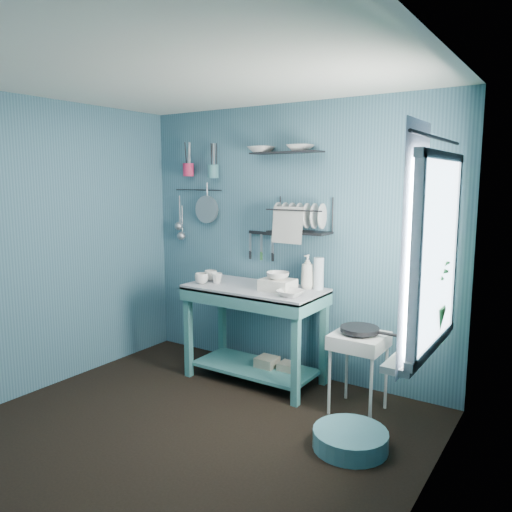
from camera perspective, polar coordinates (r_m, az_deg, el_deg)
The scene contains 35 objects.
floor at distance 3.84m, azimuth -8.08°, elevation -19.59°, with size 3.20×3.20×0.00m, color black.
ceiling at distance 3.46m, azimuth -9.02°, elevation 20.00°, with size 3.20×3.20×0.00m, color silver.
wall_back at distance 4.65m, azimuth 3.90°, elevation 1.67°, with size 3.20×3.20×0.00m, color #355C6D.
wall_left at distance 4.65m, azimuth -23.39°, elevation 0.98°, with size 3.00×3.00×0.00m, color #355C6D.
wall_right at distance 2.67m, azimuth 18.12°, elevation -4.01°, with size 3.00×3.00×0.00m, color #355C6D.
work_counter at distance 4.57m, azimuth -0.14°, elevation -8.90°, with size 1.23×0.62×0.87m, color #387774.
mug_left at distance 4.60m, azimuth -6.25°, elevation -2.58°, with size 0.12×0.12×0.10m, color beige.
mug_mid at distance 4.61m, azimuth -4.50°, elevation -2.54°, with size 0.10×0.10×0.09m, color beige.
mug_right at distance 4.73m, azimuth -5.20°, elevation -2.24°, with size 0.12×0.12×0.10m, color beige.
wash_tub at distance 4.30m, azimuth 2.49°, elevation -3.32°, with size 0.28×0.22×0.10m, color beige.
tub_bowl at distance 4.28m, azimuth 2.50°, elevation -2.26°, with size 0.20×0.20×0.06m, color beige.
soap_bottle at distance 4.39m, azimuth 5.89°, elevation -1.78°, with size 0.12×0.12×0.30m, color beige.
water_bottle at distance 4.36m, azimuth 7.17°, elevation -1.99°, with size 0.09×0.09×0.28m, color silver.
counter_bowl at distance 4.09m, azimuth 3.96°, elevation -4.27°, with size 0.22×0.22×0.05m, color beige.
hotplate_stand at distance 4.10m, azimuth 11.60°, elevation -12.94°, with size 0.40×0.40×0.63m, color beige.
frying_pan at distance 3.98m, azimuth 11.76°, elevation -8.19°, with size 0.30×0.30×0.04m, color black.
knife_strip at distance 4.76m, azimuth 0.67°, elevation 2.64°, with size 0.32×0.02×0.03m, color black.
dish_rack at distance 4.43m, azimuth 5.02°, elevation 4.66°, with size 0.55×0.24×0.32m, color black.
upper_shelf at distance 4.53m, azimuth 3.44°, elevation 11.72°, with size 0.70×0.18×0.01m, color black.
shelf_bowl_left at distance 4.67m, azimuth 0.61°, elevation 12.03°, with size 0.23×0.23×0.06m, color beige.
shelf_bowl_right at distance 4.46m, azimuth 5.08°, elevation 11.43°, with size 0.23×0.23×0.06m, color beige.
utensil_cup_magenta at distance 5.22m, azimuth -7.74°, elevation 9.74°, with size 0.11×0.11×0.13m, color #B92249.
utensil_cup_teal at distance 5.01m, azimuth -4.93°, elevation 9.61°, with size 0.11×0.11×0.13m, color #397277.
colander at distance 5.11m, azimuth -5.65°, elevation 5.32°, with size 0.28×0.28×0.03m, color #999BA0.
ladle_outer at distance 5.37m, azimuth -8.71°, elevation 5.22°, with size 0.01×0.01×0.30m, color #999BA0.
ladle_inner at distance 5.35m, azimuth -8.43°, elevation 4.11°, with size 0.01×0.01×0.30m, color #999BA0.
hook_rail at distance 5.20m, azimuth -6.63°, elevation 7.51°, with size 0.01×0.01×0.60m, color black.
window_glass at distance 3.07m, azimuth 20.22°, elevation 0.37°, with size 1.10×1.10×0.00m, color white.
windowsill at distance 3.23m, azimuth 18.17°, elevation -9.93°, with size 0.16×0.95×0.04m, color beige.
curtain at distance 2.79m, azimuth 17.55°, elevation 0.76°, with size 1.35×1.35×0.00m, color silver.
curtain_rod at distance 3.07m, azimuth 20.03°, elevation 12.56°, with size 0.02×0.02×1.05m, color black.
potted_plant at distance 3.29m, azimuth 18.52°, elevation -4.46°, with size 0.29×0.29×0.53m, color #2C6E2F.
storage_tin_large at distance 4.66m, azimuth 1.26°, elevation -12.77°, with size 0.18×0.18×0.22m, color gray.
storage_tin_small at distance 4.60m, azimuth 3.63°, elevation -13.25°, with size 0.15×0.15×0.20m, color gray.
floor_basin at distance 3.68m, azimuth 10.72°, elevation -19.90°, with size 0.51×0.51×0.13m, color teal.
Camera 1 is at (2.27, -2.52, 1.82)m, focal length 35.00 mm.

